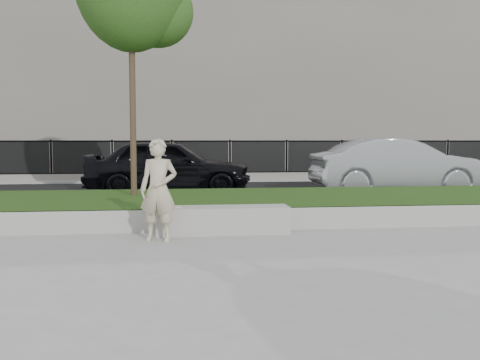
{
  "coord_description": "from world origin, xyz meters",
  "views": [
    {
      "loc": [
        -0.5,
        -8.28,
        1.61
      ],
      "look_at": [
        0.66,
        1.2,
        0.89
      ],
      "focal_mm": 40.0,
      "sensor_mm": 36.0,
      "label": 1
    }
  ],
  "objects": [
    {
      "name": "building_facade",
      "position": [
        0.0,
        20.0,
        5.0
      ],
      "size": [
        34.0,
        10.0,
        10.0
      ],
      "primitive_type": "cube",
      "color": "slate",
      "rests_on": "ground"
    },
    {
      "name": "man",
      "position": [
        -0.76,
        0.25,
        0.82
      ],
      "size": [
        0.67,
        0.51,
        1.63
      ],
      "primitive_type": "imported",
      "rotation": [
        0.0,
        0.0,
        -0.22
      ],
      "color": "beige",
      "rests_on": "ground"
    },
    {
      "name": "far_pavement",
      "position": [
        0.0,
        13.0,
        0.06
      ],
      "size": [
        34.0,
        3.0,
        0.12
      ],
      "primitive_type": "cube",
      "color": "gray",
      "rests_on": "ground"
    },
    {
      "name": "iron_fence",
      "position": [
        0.0,
        12.0,
        0.54
      ],
      "size": [
        32.0,
        0.3,
        1.5
      ],
      "color": "slate",
      "rests_on": "far_pavement"
    },
    {
      "name": "stone_bench",
      "position": [
        0.31,
        0.8,
        0.23
      ],
      "size": [
        2.27,
        0.57,
        0.47
      ],
      "primitive_type": "cube",
      "color": "gray",
      "rests_on": "ground"
    },
    {
      "name": "book",
      "position": [
        -0.51,
        0.79,
        0.48
      ],
      "size": [
        0.23,
        0.18,
        0.02
      ],
      "primitive_type": "cube",
      "rotation": [
        0.0,
        0.0,
        0.15
      ],
      "color": "#BEB5A4",
      "rests_on": "stone_bench"
    },
    {
      "name": "ground",
      "position": [
        0.0,
        0.0,
        0.0
      ],
      "size": [
        90.0,
        90.0,
        0.0
      ],
      "primitive_type": "plane",
      "color": "gray",
      "rests_on": "ground"
    },
    {
      "name": "car_silver",
      "position": [
        5.96,
        6.62,
        0.85
      ],
      "size": [
        4.98,
        1.85,
        1.63
      ],
      "primitive_type": "imported",
      "rotation": [
        0.0,
        0.0,
        1.54
      ],
      "color": "#94959C",
      "rests_on": "street"
    },
    {
      "name": "street",
      "position": [
        0.0,
        8.5,
        0.02
      ],
      "size": [
        34.0,
        7.0,
        0.04
      ],
      "primitive_type": "cube",
      "color": "black",
      "rests_on": "ground"
    },
    {
      "name": "grass_kerb",
      "position": [
        0.0,
        1.04,
        0.2
      ],
      "size": [
        34.0,
        0.08,
        0.4
      ],
      "primitive_type": "cube",
      "color": "gray",
      "rests_on": "ground"
    },
    {
      "name": "car_dark",
      "position": [
        -0.68,
        7.33,
        0.85
      ],
      "size": [
        4.9,
        2.33,
        1.62
      ],
      "primitive_type": "imported",
      "rotation": [
        0.0,
        0.0,
        1.48
      ],
      "color": "black",
      "rests_on": "street"
    },
    {
      "name": "grass_bank",
      "position": [
        0.0,
        3.0,
        0.2
      ],
      "size": [
        34.0,
        4.0,
        0.4
      ],
      "primitive_type": "cube",
      "color": "black",
      "rests_on": "ground"
    }
  ]
}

